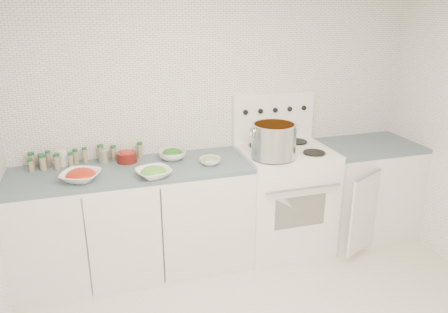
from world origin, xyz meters
TOP-DOWN VIEW (x-y plane):
  - room_walls at (0.00, 0.00)m, footprint 3.54×3.04m
  - counter_left at (-0.82, 1.19)m, footprint 1.85×0.62m
  - stove at (0.48, 1.19)m, footprint 0.76×0.70m
  - counter_right at (1.30, 1.19)m, footprint 0.89×0.81m
  - stock_pot at (0.29, 1.01)m, footprint 0.38×0.35m
  - bowl_tomato at (-1.19, 1.05)m, footprint 0.36×0.36m
  - bowl_snowpea at (-0.68, 0.97)m, footprint 0.31×0.31m
  - bowl_broccoli at (-0.47, 1.32)m, footprint 0.24×0.24m
  - bowl_zucchini at (-0.21, 1.11)m, footprint 0.21×0.21m
  - bowl_pepper at (-0.84, 1.36)m, footprint 0.16×0.16m
  - salt_canister at (-1.33, 1.41)m, footprint 0.06×0.06m
  - tin_can at (-1.01, 1.38)m, footprint 0.11×0.11m
  - spice_cluster at (-1.25, 1.41)m, footprint 0.88×0.16m

SIDE VIEW (x-z plane):
  - counter_right at x=1.30m, z-range 0.00..0.90m
  - counter_left at x=-0.82m, z-range 0.00..0.90m
  - stove at x=0.48m, z-range -0.18..1.18m
  - bowl_zucchini at x=-0.21m, z-range 0.90..0.97m
  - bowl_snowpea at x=-0.68m, z-range 0.89..0.98m
  - bowl_tomato at x=-1.19m, z-range 0.89..0.98m
  - bowl_broccoli at x=-0.47m, z-range 0.90..0.99m
  - bowl_pepper at x=-0.84m, z-range 0.90..1.00m
  - tin_can at x=-1.01m, z-range 0.90..1.01m
  - spice_cluster at x=-1.25m, z-range 0.90..1.03m
  - salt_canister at x=-1.33m, z-range 0.90..1.03m
  - stock_pot at x=0.29m, z-range 0.96..1.23m
  - room_walls at x=0.00m, z-range 0.30..2.82m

